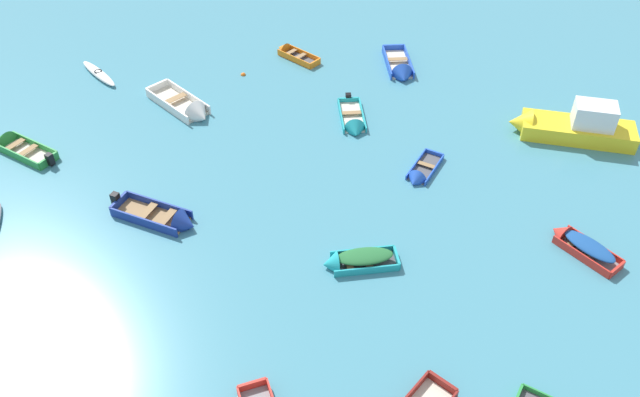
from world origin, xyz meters
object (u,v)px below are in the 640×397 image
at_px(rowboat_turquoise_cluster_outer, 352,261).
at_px(rowboat_red_far_right, 578,243).
at_px(rowboat_white_center, 190,110).
at_px(rowboat_orange_back_row_center, 290,53).
at_px(motor_launch_yellow_foreground_center, 570,126).
at_px(kayak_white_back_row_left, 99,73).
at_px(rowboat_deep_blue_midfield_right, 168,219).
at_px(rowboat_blue_near_right, 419,176).
at_px(rowboat_turquoise_cluster_inner, 354,125).
at_px(rowboat_blue_near_left, 401,71).
at_px(rowboat_green_midfield_left, 15,145).
at_px(mooring_buoy_trailing, 243,75).

relative_size(rowboat_turquoise_cluster_outer, rowboat_red_far_right, 0.99).
distance_m(rowboat_turquoise_cluster_outer, rowboat_white_center, 13.71).
bearing_deg(rowboat_orange_back_row_center, motor_launch_yellow_foreground_center, -36.91).
bearing_deg(kayak_white_back_row_left, rowboat_deep_blue_midfield_right, -70.11).
distance_m(rowboat_blue_near_right, rowboat_turquoise_cluster_inner, 5.06).
bearing_deg(rowboat_blue_near_left, rowboat_deep_blue_midfield_right, -138.53).
bearing_deg(rowboat_green_midfield_left, rowboat_red_far_right, -21.70).
height_order(rowboat_blue_near_right, rowboat_blue_near_left, rowboat_blue_near_left).
relative_size(rowboat_deep_blue_midfield_right, rowboat_turquoise_cluster_inner, 1.12).
distance_m(rowboat_white_center, rowboat_green_midfield_left, 8.80).
xyz_separation_m(rowboat_blue_near_right, rowboat_blue_near_left, (1.16, 9.46, 0.08)).
relative_size(rowboat_red_far_right, kayak_white_back_row_left, 0.94).
bearing_deg(rowboat_blue_near_right, rowboat_orange_back_row_center, 112.07).
bearing_deg(rowboat_orange_back_row_center, kayak_white_back_row_left, -174.29).
relative_size(rowboat_turquoise_cluster_inner, kayak_white_back_row_left, 1.08).
height_order(rowboat_blue_near_left, rowboat_red_far_right, rowboat_blue_near_left).
distance_m(rowboat_blue_near_left, rowboat_red_far_right, 15.35).
bearing_deg(rowboat_orange_back_row_center, rowboat_red_far_right, -59.20).
xyz_separation_m(rowboat_green_midfield_left, mooring_buoy_trailing, (11.44, 5.77, -0.20)).
bearing_deg(rowboat_blue_near_left, rowboat_blue_near_right, -96.98).
bearing_deg(rowboat_turquoise_cluster_inner, rowboat_blue_near_left, 54.64).
bearing_deg(rowboat_blue_near_left, rowboat_turquoise_cluster_inner, -125.36).
distance_m(rowboat_turquoise_cluster_outer, rowboat_orange_back_row_center, 17.57).
bearing_deg(rowboat_orange_back_row_center, rowboat_blue_near_left, -25.47).
relative_size(rowboat_white_center, motor_launch_yellow_foreground_center, 0.69).
bearing_deg(kayak_white_back_row_left, rowboat_turquoise_cluster_outer, -53.31).
height_order(motor_launch_yellow_foreground_center, rowboat_turquoise_cluster_inner, motor_launch_yellow_foreground_center).
bearing_deg(rowboat_turquoise_cluster_inner, rowboat_turquoise_cluster_outer, -99.38).
bearing_deg(rowboat_blue_near_left, kayak_white_back_row_left, 173.99).
bearing_deg(kayak_white_back_row_left, motor_launch_yellow_foreground_center, -19.94).
height_order(motor_launch_yellow_foreground_center, kayak_white_back_row_left, motor_launch_yellow_foreground_center).
relative_size(rowboat_blue_near_right, rowboat_deep_blue_midfield_right, 0.70).
bearing_deg(motor_launch_yellow_foreground_center, rowboat_blue_near_left, 135.32).
xyz_separation_m(rowboat_white_center, rowboat_orange_back_row_center, (5.80, 5.67, -0.06)).
xyz_separation_m(rowboat_white_center, motor_launch_yellow_foreground_center, (19.12, -4.34, 0.43)).
xyz_separation_m(rowboat_turquoise_cluster_outer, rowboat_orange_back_row_center, (-1.06, 17.54, -0.11)).
relative_size(rowboat_deep_blue_midfield_right, rowboat_orange_back_row_center, 1.41).
distance_m(rowboat_white_center, mooring_buoy_trailing, 4.68).
bearing_deg(kayak_white_back_row_left, rowboat_blue_near_right, -34.85).
bearing_deg(kayak_white_back_row_left, rowboat_green_midfield_left, -115.46).
height_order(rowboat_white_center, kayak_white_back_row_left, rowboat_white_center).
bearing_deg(rowboat_blue_near_left, motor_launch_yellow_foreground_center, -44.68).
bearing_deg(rowboat_turquoise_cluster_outer, kayak_white_back_row_left, 126.69).
bearing_deg(kayak_white_back_row_left, mooring_buoy_trailing, -6.06).
xyz_separation_m(rowboat_blue_near_right, rowboat_orange_back_row_center, (-5.03, 12.40, 0.05)).
bearing_deg(motor_launch_yellow_foreground_center, kayak_white_back_row_left, 160.06).
relative_size(rowboat_deep_blue_midfield_right, rowboat_red_far_right, 1.28).
bearing_deg(rowboat_turquoise_cluster_outer, mooring_buoy_trailing, 104.29).
bearing_deg(rowboat_blue_near_left, rowboat_green_midfield_left, -166.78).
relative_size(rowboat_blue_near_left, kayak_white_back_row_left, 1.19).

